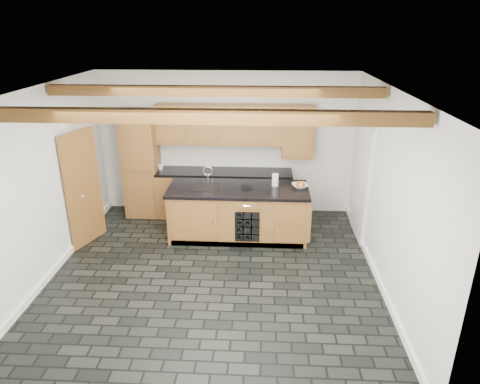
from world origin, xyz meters
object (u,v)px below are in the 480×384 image
object	(u,v)px
paper_towel	(275,180)
fruit_bowl	(300,186)
kitchen_scale	(247,186)
island	(238,213)

from	to	relation	value
paper_towel	fruit_bowl	bearing A→B (deg)	-8.91
kitchen_scale	paper_towel	distance (m)	0.52
island	kitchen_scale	size ratio (longest dim) A/B	13.02
kitchen_scale	fruit_bowl	world-z (taller)	fruit_bowl
island	kitchen_scale	bearing A→B (deg)	17.26
island	paper_towel	size ratio (longest dim) A/B	11.37
island	kitchen_scale	distance (m)	0.51
kitchen_scale	island	bearing A→B (deg)	-163.27
kitchen_scale	paper_towel	world-z (taller)	paper_towel
kitchen_scale	fruit_bowl	xyz separation A→B (m)	(0.93, 0.05, 0.01)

